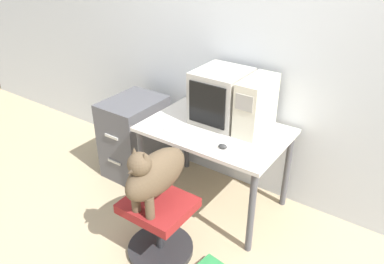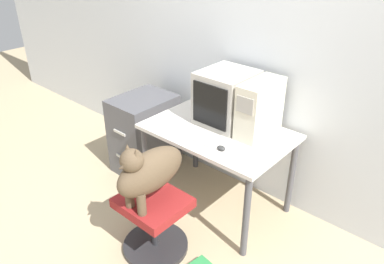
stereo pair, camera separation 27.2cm
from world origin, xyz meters
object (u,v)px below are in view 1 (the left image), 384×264
object	(u,v)px
office_chair	(159,224)
filing_cabinet	(135,137)
crt_monitor	(221,96)
keyboard	(192,134)
pc_tower	(256,105)
dog	(154,173)

from	to	relation	value
office_chair	filing_cabinet	distance (m)	1.12
crt_monitor	keyboard	bearing A→B (deg)	-96.22
filing_cabinet	crt_monitor	bearing A→B (deg)	10.55
office_chair	pc_tower	bearing A→B (deg)	71.93
dog	filing_cabinet	size ratio (longest dim) A/B	0.74
dog	crt_monitor	bearing A→B (deg)	91.81
keyboard	dog	xyz separation A→B (m)	(0.07, -0.53, -0.03)
keyboard	crt_monitor	bearing A→B (deg)	83.78
pc_tower	office_chair	distance (m)	1.13
crt_monitor	pc_tower	xyz separation A→B (m)	(0.31, 0.00, -0.00)
keyboard	office_chair	xyz separation A→B (m)	(0.07, -0.51, -0.49)
crt_monitor	office_chair	size ratio (longest dim) A/B	0.88
crt_monitor	office_chair	distance (m)	1.10
crt_monitor	keyboard	distance (m)	0.40
crt_monitor	office_chair	bearing A→B (deg)	-88.14
pc_tower	filing_cabinet	distance (m)	1.29
crt_monitor	keyboard	xyz separation A→B (m)	(-0.04, -0.35, -0.20)
office_chair	filing_cabinet	xyz separation A→B (m)	(-0.86, 0.70, 0.12)
office_chair	filing_cabinet	bearing A→B (deg)	141.06
keyboard	office_chair	bearing A→B (deg)	-82.65
keyboard	office_chair	world-z (taller)	keyboard
pc_tower	dog	bearing A→B (deg)	-107.67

